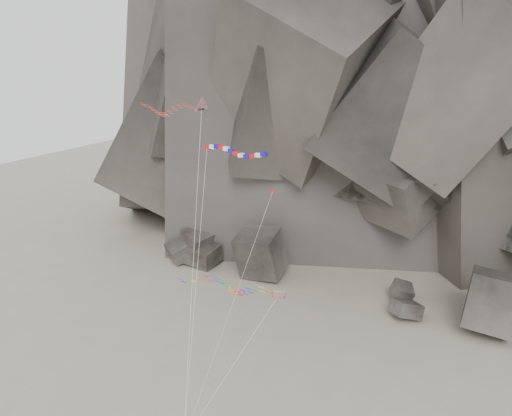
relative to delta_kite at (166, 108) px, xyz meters
The scene contains 7 objects.
ground 33.59m from the delta_kite, 16.71° to the right, with size 260.00×260.00×0.00m, color gray.
headland 68.53m from the delta_kite, 81.86° to the left, with size 110.00×70.00×84.00m, color #4E4740, non-canonical shape.
boulder_field 44.13m from the delta_kite, 65.97° to the left, with size 71.03×20.07×10.03m.
delta_kite is the anchor object (origin of this frame).
banner_kite 9.14m from the delta_kite, ahead, with size 8.03×15.30×26.51m.
parafoil_kite 20.26m from the delta_kite, 19.76° to the right, with size 14.45×10.48×13.47m.
pennant_kite 19.37m from the delta_kite, 16.49° to the right, with size 2.81×13.79×22.52m.
Camera 1 is at (29.36, -47.86, 39.60)m, focal length 40.00 mm.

